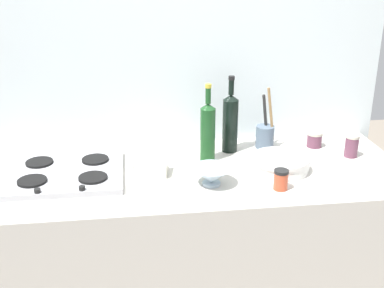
% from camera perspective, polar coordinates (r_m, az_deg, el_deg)
% --- Properties ---
extents(counter_block, '(1.80, 0.70, 0.90)m').
position_cam_1_polar(counter_block, '(2.28, 0.00, -13.41)').
color(counter_block, beige).
rests_on(counter_block, ground).
extents(backsplash_panel, '(1.90, 0.06, 2.14)m').
position_cam_1_polar(backsplash_panel, '(2.35, -1.21, 4.54)').
color(backsplash_panel, silver).
rests_on(backsplash_panel, ground).
extents(stovetop_hob, '(0.46, 0.40, 0.04)m').
position_cam_1_polar(stovetop_hob, '(2.07, -14.44, -3.28)').
color(stovetop_hob, '#B2B2B7').
rests_on(stovetop_hob, counter_block).
extents(plate_stack, '(0.24, 0.25, 0.06)m').
position_cam_1_polar(plate_stack, '(2.09, 10.16, -2.24)').
color(plate_stack, white).
rests_on(plate_stack, counter_block).
extents(wine_bottle_leftmost, '(0.06, 0.06, 0.34)m').
position_cam_1_polar(wine_bottle_leftmost, '(2.11, 1.83, 1.54)').
color(wine_bottle_leftmost, '#19471E').
rests_on(wine_bottle_leftmost, counter_block).
extents(wine_bottle_mid_left, '(0.07, 0.07, 0.35)m').
position_cam_1_polar(wine_bottle_mid_left, '(2.22, 4.45, 2.57)').
color(wine_bottle_mid_left, black).
rests_on(wine_bottle_mid_left, counter_block).
extents(mixing_bowl, '(0.16, 0.16, 0.07)m').
position_cam_1_polar(mixing_bowl, '(1.93, 2.27, -3.64)').
color(mixing_bowl, silver).
rests_on(mixing_bowl, counter_block).
extents(butter_dish, '(0.15, 0.12, 0.06)m').
position_cam_1_polar(butter_dish, '(2.03, -4.76, -2.73)').
color(butter_dish, silver).
rests_on(butter_dish, counter_block).
extents(utensil_crock, '(0.09, 0.08, 0.29)m').
position_cam_1_polar(utensil_crock, '(2.30, 8.46, 1.07)').
color(utensil_crock, slate).
rests_on(utensil_crock, counter_block).
extents(condiment_jar_front, '(0.06, 0.06, 0.10)m').
position_cam_1_polar(condiment_jar_front, '(2.29, 18.00, -0.18)').
color(condiment_jar_front, '#66384C').
rests_on(condiment_jar_front, counter_block).
extents(condiment_jar_rear, '(0.06, 0.06, 0.08)m').
position_cam_1_polar(condiment_jar_rear, '(1.92, 10.25, -4.07)').
color(condiment_jar_rear, '#C64C2D').
rests_on(condiment_jar_rear, counter_block).
extents(condiment_jar_spare, '(0.07, 0.07, 0.07)m').
position_cam_1_polar(condiment_jar_spare, '(2.37, 14.00, 0.54)').
color(condiment_jar_spare, '#66384C').
rests_on(condiment_jar_spare, counter_block).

